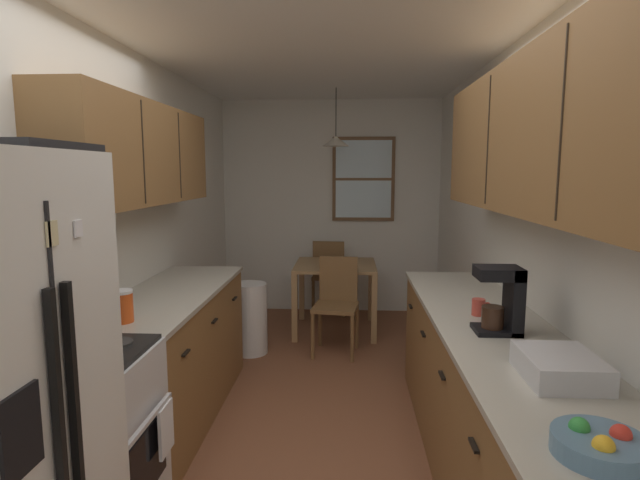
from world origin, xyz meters
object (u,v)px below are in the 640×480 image
(coffee_maker, at_px, (504,299))
(dish_rack, at_px, (560,367))
(microwave_over_range, at_px, (31,185))
(storage_canister, at_px, (122,306))
(fruit_bowl, at_px, (600,444))
(table_serving_bowl, at_px, (337,262))
(stove_range, at_px, (76,450))
(dining_table, at_px, (335,275))
(trash_bin, at_px, (250,318))
(mug_by_coffeemaker, at_px, (479,307))
(dining_chair_near, at_px, (337,300))
(dining_chair_far, at_px, (330,273))

(coffee_maker, height_order, dish_rack, coffee_maker)
(microwave_over_range, distance_m, storage_canister, 0.86)
(fruit_bowl, relative_size, table_serving_bowl, 1.35)
(stove_range, xyz_separation_m, table_serving_bowl, (1.10, 3.16, 0.29))
(dining_table, height_order, coffee_maker, coffee_maker)
(stove_range, relative_size, trash_bin, 1.64)
(stove_range, bearing_deg, mug_by_coffeemaker, 21.60)
(stove_range, distance_m, dish_rack, 2.10)
(dining_chair_near, bearing_deg, microwave_over_range, -115.22)
(coffee_maker, bearing_deg, dining_chair_far, 106.63)
(dish_rack, bearing_deg, table_serving_bowl, 106.15)
(dining_chair_far, height_order, table_serving_bowl, dining_chair_far)
(storage_canister, distance_m, dish_rack, 2.14)
(coffee_maker, bearing_deg, trash_bin, 130.06)
(dining_chair_far, xyz_separation_m, trash_bin, (-0.69, -1.34, -0.16))
(microwave_over_range, bearing_deg, dining_chair_far, 73.96)
(microwave_over_range, bearing_deg, dining_chair_near, 64.78)
(microwave_over_range, relative_size, dish_rack, 1.65)
(table_serving_bowl, bearing_deg, stove_range, -109.15)
(dining_table, xyz_separation_m, mug_by_coffeemaker, (0.88, -2.44, 0.33))
(microwave_over_range, relative_size, fruit_bowl, 2.11)
(coffee_maker, distance_m, mug_by_coffeemaker, 0.33)
(dining_chair_far, xyz_separation_m, table_serving_bowl, (0.11, -0.67, 0.26))
(dining_table, height_order, trash_bin, dining_table)
(storage_canister, xyz_separation_m, fruit_bowl, (1.94, -1.18, -0.05))
(dining_chair_far, relative_size, coffee_maker, 2.67)
(dining_chair_far, relative_size, trash_bin, 1.34)
(trash_bin, distance_m, table_serving_bowl, 1.13)
(trash_bin, distance_m, dish_rack, 3.19)
(table_serving_bowl, bearing_deg, fruit_bowl, -77.59)
(dining_chair_far, distance_m, trash_bin, 1.52)
(dining_chair_near, distance_m, table_serving_bowl, 0.63)
(dining_table, xyz_separation_m, fruit_bowl, (0.86, -3.86, 0.32))
(trash_bin, relative_size, table_serving_bowl, 3.38)
(dining_chair_near, bearing_deg, dish_rack, -70.78)
(microwave_over_range, bearing_deg, trash_bin, 80.70)
(dining_chair_near, relative_size, table_serving_bowl, 4.54)
(microwave_over_range, xyz_separation_m, dining_table, (1.19, 3.21, -1.04))
(coffee_maker, relative_size, fruit_bowl, 1.26)
(dining_chair_near, bearing_deg, coffee_maker, -67.21)
(dining_table, relative_size, mug_by_coffeemaker, 7.68)
(dish_rack, bearing_deg, dining_chair_near, 109.22)
(trash_bin, bearing_deg, dining_table, 42.69)
(dining_chair_near, xyz_separation_m, fruit_bowl, (0.83, -3.23, 0.44))
(storage_canister, xyz_separation_m, mug_by_coffeemaker, (1.96, 0.24, -0.04))
(stove_range, height_order, mug_by_coffeemaker, stove_range)
(stove_range, height_order, fruit_bowl, stove_range)
(microwave_over_range, distance_m, dining_table, 3.58)
(dining_table, distance_m, coffee_maker, 2.93)
(stove_range, relative_size, dining_table, 1.29)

